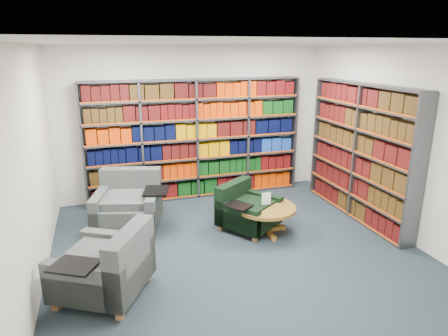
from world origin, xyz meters
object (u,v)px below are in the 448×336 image
object	(u,v)px
chair_green_right	(245,210)
coffee_table	(266,212)
chair_teal_left	(129,205)
chair_teal_front	(110,269)

from	to	relation	value
chair_green_right	coffee_table	bearing A→B (deg)	-47.99
chair_teal_left	chair_teal_front	xyz separation A→B (m)	(-0.37, -1.86, -0.02)
chair_teal_left	coffee_table	bearing A→B (deg)	-24.00
chair_teal_front	chair_teal_left	bearing A→B (deg)	78.64
chair_teal_left	chair_teal_front	bearing A→B (deg)	-101.36
chair_teal_left	coffee_table	xyz separation A→B (m)	(1.97, -0.88, -0.01)
chair_teal_left	coffee_table	world-z (taller)	chair_teal_left
chair_teal_front	coffee_table	xyz separation A→B (m)	(2.34, 0.98, 0.01)
chair_teal_left	coffee_table	distance (m)	2.16
chair_teal_left	chair_green_right	size ratio (longest dim) A/B	1.16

